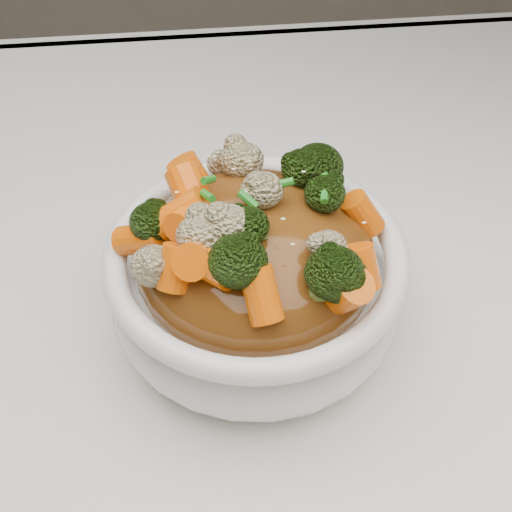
{
  "coord_description": "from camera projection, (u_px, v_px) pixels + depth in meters",
  "views": [
    {
      "loc": [
        0.01,
        -0.32,
        1.14
      ],
      "look_at": [
        0.04,
        -0.01,
        0.82
      ],
      "focal_mm": 50.0,
      "sensor_mm": 36.0,
      "label": 1
    }
  ],
  "objects": [
    {
      "name": "scallions",
      "position": [
        256.0,
        192.0,
        0.41
      ],
      "size": [
        0.12,
        0.12,
        0.02
      ],
      "primitive_type": null,
      "rotation": [
        0.0,
        0.0,
        -0.06
      ],
      "color": "#1F761B",
      "rests_on": "sauce_base"
    },
    {
      "name": "broccoli",
      "position": [
        256.0,
        194.0,
        0.41
      ],
      "size": [
        0.16,
        0.16,
        0.04
      ],
      "primitive_type": null,
      "rotation": [
        0.0,
        0.0,
        -0.06
      ],
      "color": "black",
      "rests_on": "sauce_base"
    },
    {
      "name": "tablecloth",
      "position": [
        200.0,
        337.0,
        0.51
      ],
      "size": [
        1.2,
        0.8,
        0.04
      ],
      "primitive_type": "cube",
      "color": "silver",
      "rests_on": "dining_table"
    },
    {
      "name": "sesame_seeds",
      "position": [
        256.0,
        192.0,
        0.41
      ],
      "size": [
        0.15,
        0.15,
        0.01
      ],
      "primitive_type": null,
      "rotation": [
        0.0,
        0.0,
        -0.06
      ],
      "color": "beige",
      "rests_on": "sauce_base"
    },
    {
      "name": "cauliflower",
      "position": [
        256.0,
        196.0,
        0.41
      ],
      "size": [
        0.16,
        0.16,
        0.03
      ],
      "primitive_type": null,
      "rotation": [
        0.0,
        0.0,
        -0.06
      ],
      "color": "tan",
      "rests_on": "sauce_base"
    },
    {
      "name": "bowl",
      "position": [
        256.0,
        286.0,
        0.47
      ],
      "size": [
        0.2,
        0.2,
        0.08
      ],
      "primitive_type": null,
      "rotation": [
        0.0,
        0.0,
        -0.06
      ],
      "color": "white",
      "rests_on": "tablecloth"
    },
    {
      "name": "carrots",
      "position": [
        256.0,
        193.0,
        0.41
      ],
      "size": [
        0.16,
        0.16,
        0.04
      ],
      "primitive_type": null,
      "rotation": [
        0.0,
        0.0,
        -0.06
      ],
      "color": "#FC6708",
      "rests_on": "sauce_base"
    },
    {
      "name": "sauce_base",
      "position": [
        256.0,
        259.0,
        0.45
      ],
      "size": [
        0.16,
        0.16,
        0.08
      ],
      "primitive_type": "ellipsoid",
      "rotation": [
        0.0,
        0.0,
        -0.06
      ],
      "color": "#5D3310",
      "rests_on": "bowl"
    }
  ]
}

